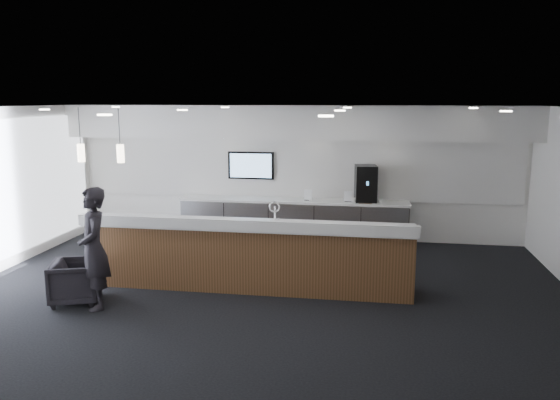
% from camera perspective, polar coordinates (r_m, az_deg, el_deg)
% --- Properties ---
extents(ground, '(10.00, 10.00, 0.00)m').
position_cam_1_polar(ground, '(8.83, -2.04, -10.30)').
color(ground, black).
rests_on(ground, ground).
extents(ceiling, '(10.00, 8.00, 0.02)m').
position_cam_1_polar(ceiling, '(8.25, -2.18, 9.56)').
color(ceiling, black).
rests_on(ceiling, back_wall).
extents(back_wall, '(10.00, 0.02, 3.00)m').
position_cam_1_polar(back_wall, '(12.31, 1.61, 2.90)').
color(back_wall, white).
rests_on(back_wall, ground).
extents(soffit_bulkhead, '(10.00, 0.90, 0.70)m').
position_cam_1_polar(soffit_bulkhead, '(11.76, 1.33, 8.17)').
color(soffit_bulkhead, silver).
rests_on(soffit_bulkhead, back_wall).
extents(alcove_panel, '(9.80, 0.06, 1.40)m').
position_cam_1_polar(alcove_panel, '(12.26, 1.59, 3.34)').
color(alcove_panel, silver).
rests_on(alcove_panel, back_wall).
extents(back_credenza, '(5.06, 0.66, 0.95)m').
position_cam_1_polar(back_credenza, '(12.14, 1.35, -2.12)').
color(back_credenza, gray).
rests_on(back_credenza, ground).
extents(wall_tv, '(1.05, 0.08, 0.62)m').
position_cam_1_polar(wall_tv, '(12.37, -3.05, 3.62)').
color(wall_tv, black).
rests_on(wall_tv, back_wall).
extents(pendant_left, '(0.12, 0.12, 0.30)m').
position_cam_1_polar(pendant_left, '(9.80, -15.11, 4.98)').
color(pendant_left, '#FFE9C6').
rests_on(pendant_left, ceiling).
extents(pendant_right, '(0.12, 0.12, 0.30)m').
position_cam_1_polar(pendant_right, '(10.11, -18.74, 4.94)').
color(pendant_right, '#FFE9C6').
rests_on(pendant_right, ceiling).
extents(ceiling_can_lights, '(7.00, 5.00, 0.02)m').
position_cam_1_polar(ceiling_can_lights, '(8.25, -2.18, 9.35)').
color(ceiling_can_lights, silver).
rests_on(ceiling_can_lights, ceiling).
extents(service_counter, '(5.50, 0.92, 1.49)m').
position_cam_1_polar(service_counter, '(9.18, -3.39, -5.70)').
color(service_counter, '#51351B').
rests_on(service_counter, ground).
extents(coffee_machine, '(0.51, 0.61, 0.78)m').
position_cam_1_polar(coffee_machine, '(11.89, 8.94, 1.72)').
color(coffee_machine, black).
rests_on(coffee_machine, back_credenza).
extents(info_sign_left, '(0.17, 0.07, 0.24)m').
position_cam_1_polar(info_sign_left, '(11.90, 2.94, 0.52)').
color(info_sign_left, white).
rests_on(info_sign_left, back_credenza).
extents(info_sign_right, '(0.17, 0.04, 0.22)m').
position_cam_1_polar(info_sign_right, '(11.85, 7.13, 0.37)').
color(info_sign_right, white).
rests_on(info_sign_right, back_credenza).
extents(armchair, '(0.93, 0.91, 0.67)m').
position_cam_1_polar(armchair, '(9.17, -20.52, -7.95)').
color(armchair, black).
rests_on(armchair, ground).
extents(lounge_guest, '(0.74, 0.81, 1.85)m').
position_cam_1_polar(lounge_guest, '(8.67, -18.89, -4.82)').
color(lounge_guest, black).
rests_on(lounge_guest, ground).
extents(cup_0, '(0.10, 0.10, 0.09)m').
position_cam_1_polar(cup_0, '(11.80, 10.45, -0.09)').
color(cup_0, white).
rests_on(cup_0, back_credenza).
extents(cup_1, '(0.13, 0.13, 0.09)m').
position_cam_1_polar(cup_1, '(11.80, 9.77, -0.07)').
color(cup_1, white).
rests_on(cup_1, back_credenza).
extents(cup_2, '(0.12, 0.12, 0.09)m').
position_cam_1_polar(cup_2, '(11.80, 9.09, -0.05)').
color(cup_2, white).
rests_on(cup_2, back_credenza).
extents(cup_3, '(0.12, 0.12, 0.09)m').
position_cam_1_polar(cup_3, '(11.80, 8.41, -0.03)').
color(cup_3, white).
rests_on(cup_3, back_credenza).
extents(cup_4, '(0.13, 0.13, 0.09)m').
position_cam_1_polar(cup_4, '(11.81, 7.73, -0.01)').
color(cup_4, white).
rests_on(cup_4, back_credenza).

